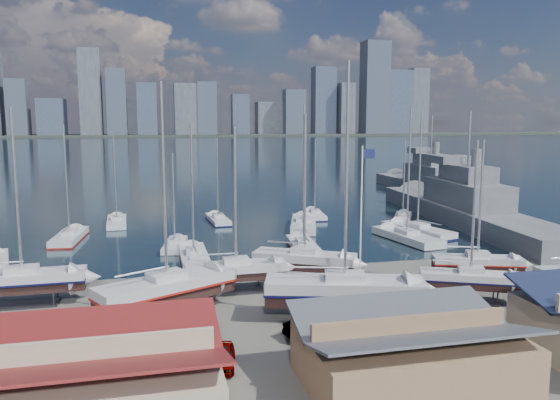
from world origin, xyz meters
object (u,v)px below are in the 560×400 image
object	(u,v)px
naval_ship_east	(465,212)
flagpole	(362,213)
naval_ship_west	(429,185)
car_a	(222,357)
sailboat_cradle_0	(22,281)

from	to	relation	value
naval_ship_east	flagpole	world-z (taller)	naval_ship_east
naval_ship_west	car_a	xyz separation A→B (m)	(-53.87, -73.08, -1.02)
naval_ship_east	naval_ship_west	bearing A→B (deg)	-15.25
car_a	flagpole	distance (m)	17.31
sailboat_cradle_0	naval_ship_west	distance (m)	89.48
sailboat_cradle_0	car_a	world-z (taller)	sailboat_cradle_0
sailboat_cradle_0	naval_ship_east	xyz separation A→B (m)	(55.96, 24.60, -0.41)
naval_ship_east	naval_ship_west	xyz separation A→B (m)	(12.29, 33.27, -0.00)
sailboat_cradle_0	naval_ship_east	distance (m)	61.13
naval_ship_east	naval_ship_west	world-z (taller)	naval_ship_east
car_a	flagpole	xyz separation A→B (m)	(12.78, 9.40, 6.92)
sailboat_cradle_0	car_a	size ratio (longest dim) A/B	4.25
sailboat_cradle_0	flagpole	world-z (taller)	sailboat_cradle_0
naval_ship_east	naval_ship_west	size ratio (longest dim) A/B	1.14
sailboat_cradle_0	naval_ship_east	size ratio (longest dim) A/B	0.33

